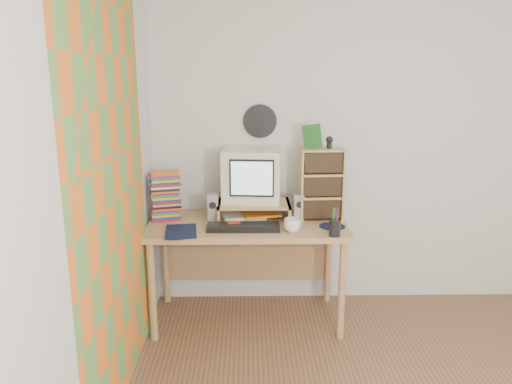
{
  "coord_description": "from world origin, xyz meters",
  "views": [
    {
      "loc": [
        -1.02,
        -2.01,
        1.82
      ],
      "look_at": [
        -0.97,
        1.33,
        0.98
      ],
      "focal_mm": 35.0,
      "sensor_mm": 36.0,
      "label": 1
    }
  ],
  "objects_px": {
    "mug": "(292,225)",
    "diary": "(166,230)",
    "keyboard": "(243,227)",
    "dvd_stack": "(166,200)",
    "desk": "(247,237)",
    "cd_rack": "(321,184)",
    "crt_monitor": "(252,175)"
  },
  "relations": [
    {
      "from": "crt_monitor",
      "to": "mug",
      "type": "relative_size",
      "value": 3.45
    },
    {
      "from": "desk",
      "to": "dvd_stack",
      "type": "distance_m",
      "value": 0.65
    },
    {
      "from": "keyboard",
      "to": "dvd_stack",
      "type": "xyz_separation_m",
      "value": [
        -0.56,
        0.25,
        0.13
      ]
    },
    {
      "from": "desk",
      "to": "mug",
      "type": "distance_m",
      "value": 0.45
    },
    {
      "from": "mug",
      "to": "diary",
      "type": "distance_m",
      "value": 0.84
    },
    {
      "from": "desk",
      "to": "mug",
      "type": "xyz_separation_m",
      "value": [
        0.3,
        -0.28,
        0.18
      ]
    },
    {
      "from": "dvd_stack",
      "to": "mug",
      "type": "height_order",
      "value": "dvd_stack"
    },
    {
      "from": "mug",
      "to": "diary",
      "type": "bearing_deg",
      "value": -177.82
    },
    {
      "from": "mug",
      "to": "diary",
      "type": "height_order",
      "value": "mug"
    },
    {
      "from": "desk",
      "to": "crt_monitor",
      "type": "distance_m",
      "value": 0.45
    },
    {
      "from": "desk",
      "to": "keyboard",
      "type": "relative_size",
      "value": 2.84
    },
    {
      "from": "desk",
      "to": "dvd_stack",
      "type": "height_order",
      "value": "dvd_stack"
    },
    {
      "from": "keyboard",
      "to": "cd_rack",
      "type": "distance_m",
      "value": 0.66
    },
    {
      "from": "diary",
      "to": "desk",
      "type": "bearing_deg",
      "value": 23.13
    },
    {
      "from": "cd_rack",
      "to": "dvd_stack",
      "type": "bearing_deg",
      "value": 176.34
    },
    {
      "from": "diary",
      "to": "mug",
      "type": "bearing_deg",
      "value": -4.48
    },
    {
      "from": "keyboard",
      "to": "diary",
      "type": "bearing_deg",
      "value": -169.62
    },
    {
      "from": "cd_rack",
      "to": "keyboard",
      "type": "bearing_deg",
      "value": -159.35
    },
    {
      "from": "desk",
      "to": "keyboard",
      "type": "bearing_deg",
      "value": -96.49
    },
    {
      "from": "crt_monitor",
      "to": "keyboard",
      "type": "relative_size",
      "value": 0.81
    },
    {
      "from": "keyboard",
      "to": "cd_rack",
      "type": "relative_size",
      "value": 0.96
    },
    {
      "from": "crt_monitor",
      "to": "keyboard",
      "type": "xyz_separation_m",
      "value": [
        -0.06,
        -0.31,
        -0.29
      ]
    },
    {
      "from": "crt_monitor",
      "to": "diary",
      "type": "distance_m",
      "value": 0.75
    },
    {
      "from": "keyboard",
      "to": "dvd_stack",
      "type": "distance_m",
      "value": 0.63
    },
    {
      "from": "desk",
      "to": "dvd_stack",
      "type": "xyz_separation_m",
      "value": [
        -0.59,
        0.03,
        0.28
      ]
    },
    {
      "from": "desk",
      "to": "cd_rack",
      "type": "xyz_separation_m",
      "value": [
        0.53,
        0.03,
        0.39
      ]
    },
    {
      "from": "cd_rack",
      "to": "diary",
      "type": "distance_m",
      "value": 1.15
    },
    {
      "from": "dvd_stack",
      "to": "mug",
      "type": "xyz_separation_m",
      "value": [
        0.89,
        -0.31,
        -0.1
      ]
    },
    {
      "from": "desk",
      "to": "crt_monitor",
      "type": "xyz_separation_m",
      "value": [
        0.03,
        0.09,
        0.44
      ]
    },
    {
      "from": "cd_rack",
      "to": "mug",
      "type": "height_order",
      "value": "cd_rack"
    },
    {
      "from": "desk",
      "to": "mug",
      "type": "bearing_deg",
      "value": -42.29
    },
    {
      "from": "keyboard",
      "to": "diary",
      "type": "relative_size",
      "value": 2.0
    }
  ]
}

